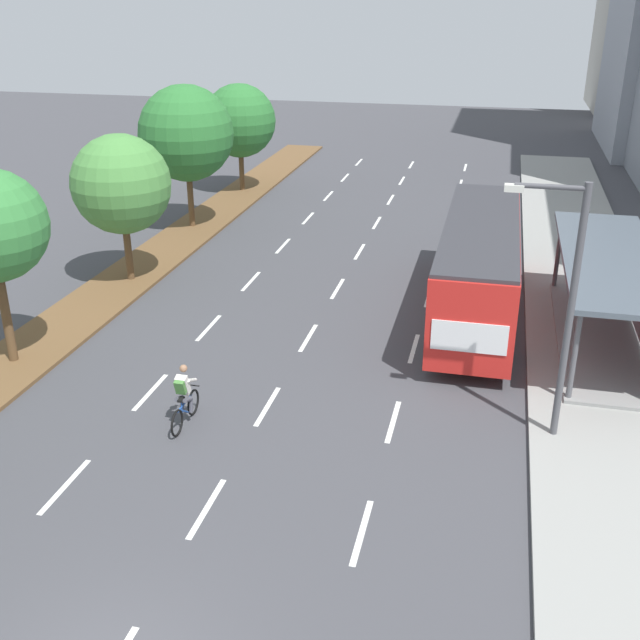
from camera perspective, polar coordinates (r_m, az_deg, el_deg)
median_strip at (r=32.97m, az=-12.45°, el=4.46°), size 2.60×52.00×0.12m
sidewalk_right at (r=30.10m, az=19.39°, el=1.81°), size 4.50×52.00×0.15m
lane_divider_left at (r=30.06m, az=-5.22°, el=2.93°), size 0.14×48.28×0.01m
lane_divider_center at (r=29.18m, az=1.33°, el=2.38°), size 0.14×48.28×0.01m
lane_divider_right at (r=28.72m, az=8.18°, el=1.77°), size 0.14×48.28×0.01m
bus_shelter at (r=25.66m, az=21.27°, el=2.12°), size 2.90×9.71×2.86m
bus at (r=26.65m, az=11.88°, el=4.49°), size 2.54×11.29×3.37m
cyclist at (r=20.17m, az=-10.19°, el=-5.81°), size 0.46×1.82×1.71m
median_tree_third at (r=29.75m, az=-14.73°, el=9.83°), size 3.73×3.73×5.63m
median_tree_fourth at (r=36.35m, az=-10.04°, el=13.65°), size 4.38×4.38×6.58m
median_tree_fifth at (r=43.23m, az=-6.07°, el=14.68°), size 3.97×3.97×5.82m
streetlight at (r=18.86m, az=17.92°, el=1.66°), size 1.91×0.24×6.50m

